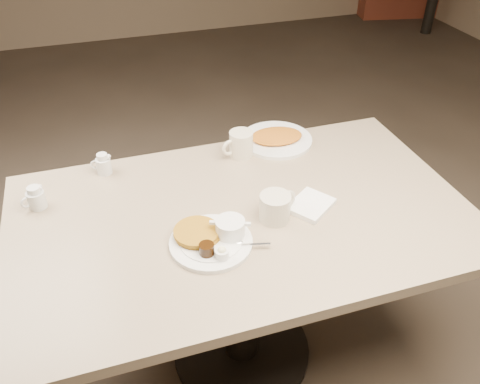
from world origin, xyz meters
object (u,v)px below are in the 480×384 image
object	(u,v)px
creamer_right	(103,164)
main_plate	(213,237)
coffee_mug_near	(276,206)
creamer_left	(36,198)
hash_plate	(276,138)
coffee_mug_far	(240,144)
diner_table	(242,250)

from	to	relation	value
creamer_right	main_plate	bearing A→B (deg)	-59.94
coffee_mug_near	main_plate	bearing A→B (deg)	-166.46
creamer_left	creamer_right	bearing A→B (deg)	30.96
hash_plate	coffee_mug_far	bearing A→B (deg)	-161.53
main_plate	hash_plate	size ratio (longest dim) A/B	1.08
diner_table	main_plate	distance (m)	0.26
coffee_mug_far	creamer_left	xyz separation A→B (m)	(-0.74, -0.10, -0.01)
main_plate	coffee_mug_far	distance (m)	0.50
coffee_mug_near	creamer_right	size ratio (longest dim) A/B	1.91
diner_table	creamer_left	distance (m)	0.71
coffee_mug_far	creamer_left	size ratio (longest dim) A/B	1.65
main_plate	coffee_mug_near	distance (m)	0.23
diner_table	creamer_right	bearing A→B (deg)	137.68
diner_table	coffee_mug_near	distance (m)	0.24
main_plate	hash_plate	xyz separation A→B (m)	(0.40, 0.50, -0.01)
coffee_mug_near	creamer_left	distance (m)	0.79
creamer_right	hash_plate	bearing A→B (deg)	1.63
coffee_mug_near	creamer_left	bearing A→B (deg)	158.30
main_plate	coffee_mug_far	world-z (taller)	coffee_mug_far
coffee_mug_near	hash_plate	xyz separation A→B (m)	(0.18, 0.45, -0.03)
creamer_right	coffee_mug_near	bearing A→B (deg)	-40.47
diner_table	coffee_mug_far	world-z (taller)	coffee_mug_far
diner_table	coffee_mug_far	xyz separation A→B (m)	(0.10, 0.33, 0.22)
diner_table	creamer_right	distance (m)	0.59
coffee_mug_near	hash_plate	world-z (taller)	coffee_mug_near
diner_table	creamer_left	xyz separation A→B (m)	(-0.64, 0.23, 0.21)
creamer_left	diner_table	bearing A→B (deg)	-20.13
coffee_mug_near	creamer_left	world-z (taller)	coffee_mug_near
diner_table	hash_plate	bearing A→B (deg)	55.26
main_plate	coffee_mug_far	size ratio (longest dim) A/B	2.40
main_plate	creamer_left	distance (m)	0.61
diner_table	main_plate	xyz separation A→B (m)	(-0.13, -0.11, 0.19)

